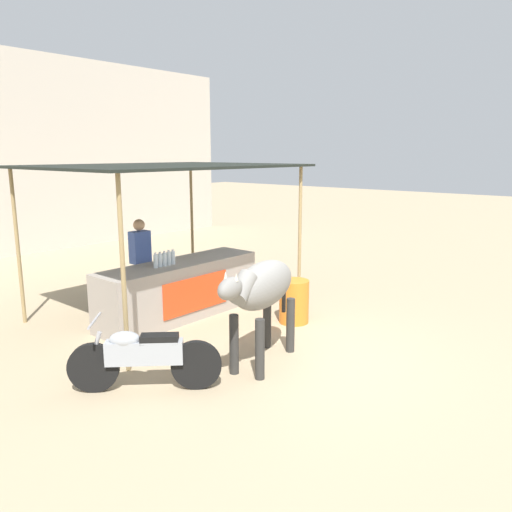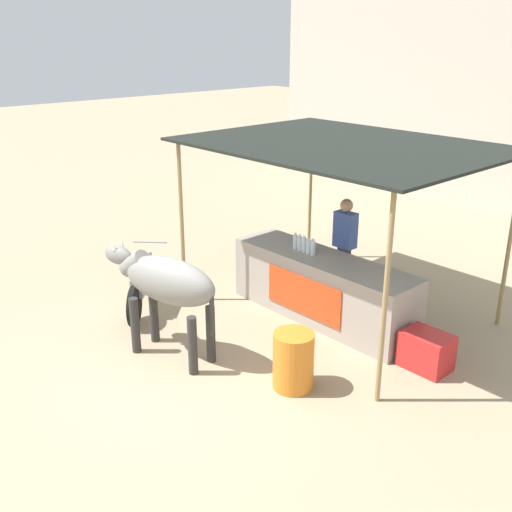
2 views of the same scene
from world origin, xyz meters
The scene contains 9 objects.
ground_plane centered at (0.00, 0.00, 0.00)m, with size 60.00×60.00×0.00m, color tan.
stall_counter centered at (0.00, 2.20, 0.48)m, with size 3.00×0.82×0.96m.
stall_awning centered at (0.00, 2.50, 2.47)m, with size 4.20×3.20×2.57m.
water_bottle_row centered at (-0.35, 2.15, 1.07)m, with size 0.43×0.07×0.25m.
vendor_behind_counter centered at (-0.23, 2.95, 0.85)m, with size 0.34×0.22×1.65m.
cooler_box centered at (1.86, 2.10, 0.24)m, with size 0.60×0.44×0.48m, color red.
water_barrel centered at (1.03, 0.54, 0.36)m, with size 0.49×0.49×0.72m, color orange.
cow centered at (-0.61, -0.11, 1.03)m, with size 1.85×0.84×1.44m.
motorcycle_parked centered at (-2.10, 0.45, 0.43)m, with size 1.31×1.35×0.90m.
Camera 2 is at (5.33, -3.97, 4.03)m, focal length 42.00 mm.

